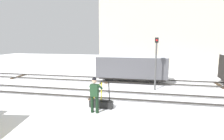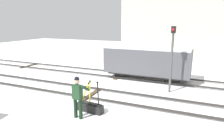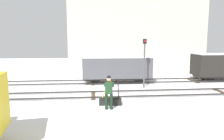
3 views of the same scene
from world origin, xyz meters
The scene contains 8 objects.
ground_plane centered at (0.00, 0.00, 0.00)m, with size 60.00×60.00×0.00m, color white.
track_main_line centered at (0.00, 0.00, 0.11)m, with size 44.00×1.94×0.18m.
track_siding_near centered at (0.00, 4.18, 0.11)m, with size 44.00×1.94×0.18m.
switch_lever_frame centered at (0.94, -1.92, 0.25)m, with size 1.27×0.47×1.45m.
rail_worker centered at (0.80, -2.62, 1.01)m, with size 0.58×0.71×1.79m.
signal_post centered at (3.84, 2.09, 2.26)m, with size 0.24×0.32×3.68m.
apartment_building centered at (5.74, 15.24, 4.93)m, with size 17.67×6.29×9.85m.
freight_car_near_switch centered at (2.02, 4.18, 1.29)m, with size 5.68×2.13×2.21m.
Camera 3 is at (-0.02, -13.06, 3.55)m, focal length 33.38 mm.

